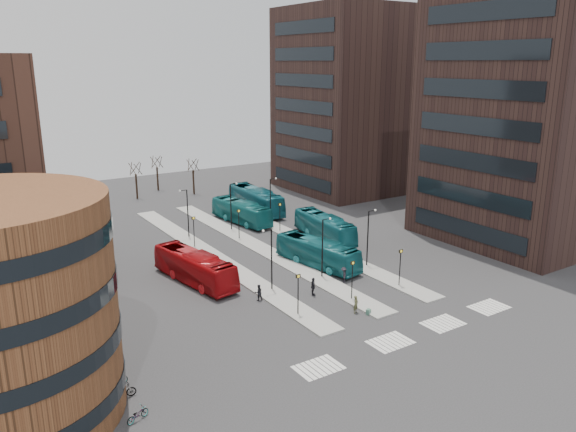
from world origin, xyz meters
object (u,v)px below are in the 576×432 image
bicycle_near (138,414)px  bicycle_far (115,378)px  teal_bus_b (241,212)px  commuter_a (259,292)px  suitcase (368,312)px  teal_bus_c (325,227)px  commuter_b (313,287)px  traveller (356,304)px  red_bus (195,267)px  teal_bus_d (256,200)px  teal_bus_a (318,253)px  commuter_c (344,275)px  bicycle_mid (123,391)px

bicycle_near → bicycle_far: 4.79m
teal_bus_b → bicycle_far: size_ratio=6.40×
teal_bus_b → commuter_a: teal_bus_b is taller
suitcase → bicycle_near: bearing=167.4°
suitcase → teal_bus_c: bearing=41.2°
suitcase → teal_bus_b: (4.56, 31.69, 1.28)m
suitcase → commuter_b: size_ratio=0.28×
traveller → commuter_b: commuter_b is taller
teal_bus_b → commuter_b: bearing=-110.3°
bicycle_far → suitcase: bearing=-76.3°
teal_bus_b → commuter_b: teal_bus_b is taller
suitcase → red_bus: red_bus is taller
suitcase → teal_bus_b: teal_bus_b is taller
teal_bus_d → traveller: (-9.84, -34.79, -0.97)m
teal_bus_b → teal_bus_c: bearing=-73.5°
teal_bus_a → commuter_c: (-0.52, -5.21, -0.71)m
teal_bus_b → commuter_c: size_ratio=7.01×
teal_bus_a → bicycle_mid: 28.48m
commuter_c → teal_bus_b: bearing=-156.3°
commuter_b → bicycle_mid: size_ratio=1.03×
teal_bus_a → bicycle_near: teal_bus_a is taller
teal_bus_b → teal_bus_c: teal_bus_c is taller
red_bus → teal_bus_c: size_ratio=1.03×
suitcase → bicycle_near: 22.16m
suitcase → commuter_b: commuter_b is taller
suitcase → teal_bus_d: size_ratio=0.04×
commuter_c → bicycle_near: (-24.72, -10.81, -0.36)m
commuter_a → bicycle_near: 19.21m
teal_bus_a → traveller: size_ratio=6.72×
teal_bus_c → bicycle_far: teal_bus_c is taller
red_bus → teal_bus_b: red_bus is taller
teal_bus_a → traveller: 12.15m
teal_bus_c → traveller: bearing=-113.8°
teal_bus_b → red_bus: bearing=-137.4°
suitcase → commuter_b: bearing=82.6°
commuter_b → bicycle_mid: 21.39m
red_bus → traveller: bearing=-67.6°
teal_bus_b → teal_bus_c: size_ratio=0.99×
bicycle_mid → teal_bus_c: bearing=-49.4°
teal_bus_a → teal_bus_b: 19.43m
red_bus → bicycle_far: bearing=-140.3°
bicycle_near → bicycle_far: (0.00, 4.79, 0.03)m
teal_bus_a → bicycle_far: teal_bus_a is taller
commuter_a → commuter_b: (4.91, -1.80, 0.10)m
traveller → bicycle_near: traveller is taller
bicycle_near → bicycle_mid: bicycle_mid is taller
commuter_a → teal_bus_b: bearing=-104.7°
teal_bus_c → bicycle_near: teal_bus_c is taller
red_bus → commuter_a: bearing=-76.6°
red_bus → bicycle_near: bearing=-132.3°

